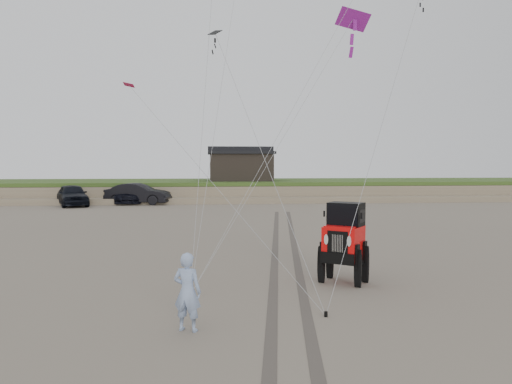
{
  "coord_description": "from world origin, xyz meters",
  "views": [
    {
      "loc": [
        -1.07,
        -12.07,
        3.49
      ],
      "look_at": [
        0.34,
        3.0,
        2.6
      ],
      "focal_mm": 35.0,
      "sensor_mm": 36.0,
      "label": 1
    }
  ],
  "objects_px": {
    "truck_b": "(138,194)",
    "man": "(187,292)",
    "cabin": "(241,165)",
    "truck_c": "(131,194)",
    "jeep": "(344,251)",
    "truck_a": "(72,195)"
  },
  "relations": [
    {
      "from": "man",
      "to": "truck_b",
      "type": "bearing_deg",
      "value": -59.24
    },
    {
      "from": "truck_c",
      "to": "jeep",
      "type": "xyz_separation_m",
      "value": [
        10.6,
        -29.8,
        0.13
      ]
    },
    {
      "from": "truck_c",
      "to": "man",
      "type": "relative_size",
      "value": 3.37
    },
    {
      "from": "truck_a",
      "to": "truck_b",
      "type": "distance_m",
      "value": 5.19
    },
    {
      "from": "cabin",
      "to": "man",
      "type": "distance_m",
      "value": 39.04
    },
    {
      "from": "truck_a",
      "to": "truck_c",
      "type": "bearing_deg",
      "value": 6.82
    },
    {
      "from": "cabin",
      "to": "truck_c",
      "type": "xyz_separation_m",
      "value": [
        -9.81,
        -5.24,
        -2.43
      ]
    },
    {
      "from": "man",
      "to": "truck_c",
      "type": "bearing_deg",
      "value": -58.35
    },
    {
      "from": "jeep",
      "to": "man",
      "type": "bearing_deg",
      "value": -103.68
    },
    {
      "from": "truck_b",
      "to": "man",
      "type": "bearing_deg",
      "value": -158.64
    },
    {
      "from": "cabin",
      "to": "truck_a",
      "type": "height_order",
      "value": "cabin"
    },
    {
      "from": "truck_b",
      "to": "jeep",
      "type": "relative_size",
      "value": 1.07
    },
    {
      "from": "jeep",
      "to": "truck_a",
      "type": "bearing_deg",
      "value": 153.9
    },
    {
      "from": "truck_a",
      "to": "jeep",
      "type": "relative_size",
      "value": 1.03
    },
    {
      "from": "cabin",
      "to": "truck_c",
      "type": "relative_size",
      "value": 1.15
    },
    {
      "from": "cabin",
      "to": "jeep",
      "type": "height_order",
      "value": "cabin"
    },
    {
      "from": "truck_a",
      "to": "truck_b",
      "type": "xyz_separation_m",
      "value": [
        5.09,
        1.0,
        0.0
      ]
    },
    {
      "from": "cabin",
      "to": "jeep",
      "type": "distance_m",
      "value": 35.13
    },
    {
      "from": "truck_c",
      "to": "truck_b",
      "type": "bearing_deg",
      "value": -62.12
    },
    {
      "from": "truck_a",
      "to": "truck_b",
      "type": "relative_size",
      "value": 0.96
    },
    {
      "from": "truck_c",
      "to": "man",
      "type": "distance_m",
      "value": 34.14
    },
    {
      "from": "cabin",
      "to": "truck_b",
      "type": "height_order",
      "value": "cabin"
    }
  ]
}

